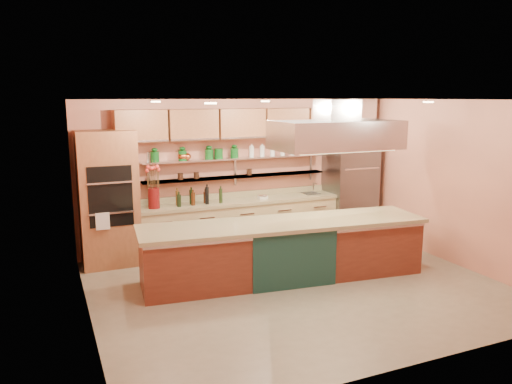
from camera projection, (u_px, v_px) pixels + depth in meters
name	position (u px, v px, depth m)	size (l,w,h in m)	color
floor	(297.00, 287.00, 7.60)	(6.00, 5.00, 0.02)	gray
ceiling	(300.00, 100.00, 7.07)	(6.00, 5.00, 0.02)	black
wall_back	(237.00, 173.00, 9.58)	(6.00, 0.04, 2.80)	tan
wall_front	(415.00, 241.00, 5.08)	(6.00, 0.04, 2.80)	tan
wall_left	(84.00, 215.00, 6.16)	(0.04, 5.00, 2.80)	tan
wall_right	(454.00, 183.00, 8.50)	(0.04, 5.00, 2.80)	tan
oven_stack	(108.00, 199.00, 8.39)	(0.95, 0.64, 2.30)	#945836
refrigerator	(350.00, 185.00, 10.24)	(0.95, 0.72, 2.10)	slate
back_counter	(241.00, 224.00, 9.47)	(3.84, 0.64, 0.93)	tan
wall_shelf_lower	(237.00, 177.00, 9.46)	(3.60, 0.26, 0.03)	silver
wall_shelf_upper	(237.00, 158.00, 9.39)	(3.60, 0.26, 0.03)	silver
upper_cabinets	(240.00, 124.00, 9.24)	(4.60, 0.36, 0.55)	#945836
range_hood	(336.00, 135.00, 7.88)	(2.00, 1.00, 0.45)	silver
ceiling_downlights	(294.00, 102.00, 7.25)	(4.00, 2.80, 0.02)	#FFE5A5
island	(284.00, 250.00, 7.87)	(4.42, 0.96, 0.92)	maroon
flower_vase	(154.00, 198.00, 8.66)	(0.20, 0.20, 0.36)	#5B0D0E
oil_bottle_cluster	(199.00, 196.00, 8.99)	(0.90, 0.26, 0.29)	black
kitchen_scale	(263.00, 196.00, 9.50)	(0.17, 0.13, 0.09)	silver
bar_faucet	(313.00, 188.00, 10.03)	(0.03, 0.03, 0.21)	silver
copper_kettle	(187.00, 156.00, 8.99)	(0.17, 0.17, 0.13)	#D66231
green_canister	(219.00, 154.00, 9.23)	(0.15, 0.15, 0.18)	#0F4917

